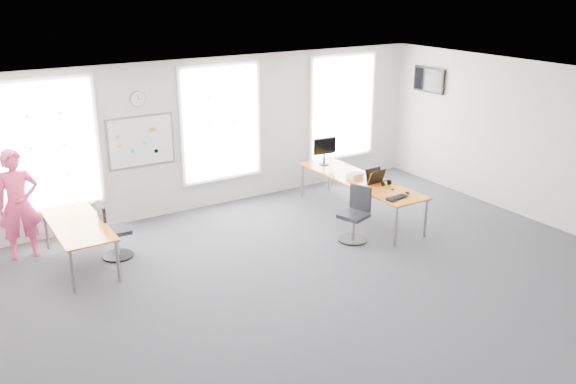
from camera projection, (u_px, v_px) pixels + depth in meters
floor at (320, 283)px, 9.36m from camera, size 10.00×10.00×0.00m
ceiling at (324, 88)px, 8.36m from camera, size 10.00×10.00×0.00m
wall_back at (207, 134)px, 12.06m from camera, size 10.00×0.00×10.00m
wall_front at (568, 313)px, 5.66m from camera, size 10.00×0.00×10.00m
wall_right at (542, 144)px, 11.35m from camera, size 0.00×10.00×10.00m
window_left at (48, 146)px, 10.48m from camera, size 1.60×0.06×2.20m
window_mid at (221, 123)px, 12.12m from camera, size 1.60×0.06×2.20m
window_right at (342, 107)px, 13.61m from camera, size 1.60×0.06×2.20m
desk_right at (359, 181)px, 11.81m from camera, size 0.82×3.09×0.75m
desk_left at (78, 227)px, 9.76m from camera, size 0.79×1.99×0.72m
chair_right at (355, 217)px, 10.79m from camera, size 0.57×0.56×0.98m
chair_left at (112, 234)px, 10.09m from camera, size 0.52×0.52×0.98m
person at (19, 204)px, 9.98m from camera, size 0.71×0.50×1.86m
whiteboard at (141, 141)px, 11.35m from camera, size 1.20×0.03×0.90m
wall_clock at (138, 99)px, 11.09m from camera, size 0.30×0.04×0.30m
tv at (429, 80)px, 13.46m from camera, size 0.06×0.90×0.55m
keyboard at (397, 198)px, 10.74m from camera, size 0.47×0.25×0.02m
mouse at (407, 193)px, 10.98m from camera, size 0.09×0.12×0.04m
lens_cap at (393, 190)px, 11.19m from camera, size 0.08×0.08×0.01m
headphones at (386, 183)px, 11.40m from camera, size 0.19×0.10×0.11m
laptop_sleeve at (375, 176)px, 11.47m from camera, size 0.37×0.21×0.30m
paper_stack at (355, 176)px, 11.82m from camera, size 0.31×0.25×0.10m
monitor at (325, 149)px, 12.58m from camera, size 0.52×0.21×0.57m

